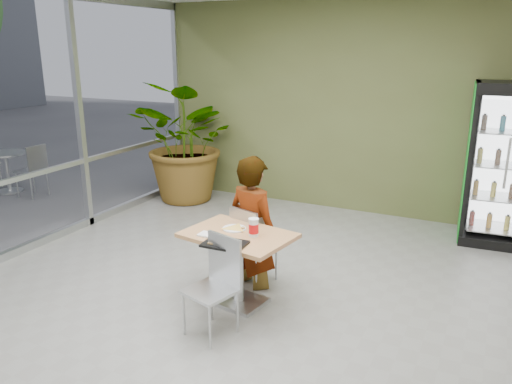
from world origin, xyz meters
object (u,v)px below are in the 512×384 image
chair_far (249,240)px  seated_woman (253,234)px  beverage_fridge (506,165)px  soda_cup (254,228)px  dining_table (238,254)px  cafeteria_tray (225,244)px  potted_plant (190,142)px  chair_near (218,277)px

chair_far → seated_woman: 0.07m
chair_far → beverage_fridge: bearing=-117.4°
seated_woman → soda_cup: bearing=133.2°
dining_table → chair_far: bearing=102.8°
cafeteria_tray → beverage_fridge: (2.26, 3.28, 0.28)m
soda_cup → potted_plant: 3.73m
chair_near → beverage_fridge: beverage_fridge is taller
soda_cup → potted_plant: potted_plant is taller
seated_woman → cafeteria_tray: size_ratio=4.44×
cafeteria_tray → potted_plant: potted_plant is taller
chair_near → seated_woman: seated_woman is taller
chair_far → chair_near: chair_near is taller
soda_cup → beverage_fridge: 3.64m
dining_table → chair_far: (-0.10, 0.44, -0.03)m
soda_cup → chair_far: bearing=121.6°
chair_far → soda_cup: (0.27, -0.43, 0.33)m
potted_plant → chair_near: bearing=-53.2°
chair_near → beverage_fridge: (2.22, 3.48, 0.52)m
chair_far → potted_plant: bearing=-29.4°
chair_far → chair_near: 0.97m
chair_far → dining_table: bearing=118.9°
soda_cup → potted_plant: size_ratio=0.09×
seated_woman → soda_cup: size_ratio=9.78×
chair_near → soda_cup: bearing=95.0°
chair_far → potted_plant: (-2.27, 2.30, 0.48)m
dining_table → potted_plant: 3.65m
soda_cup → potted_plant: bearing=132.8°
chair_far → chair_near: size_ratio=0.97×
chair_far → beverage_fridge: 3.52m
chair_near → beverage_fridge: 4.16m
dining_table → potted_plant: (-2.37, 2.74, 0.46)m
seated_woman → potted_plant: 3.25m
chair_near → beverage_fridge: bearing=72.9°
dining_table → seated_woman: 0.48m
chair_far → seated_woman: (0.03, 0.04, 0.05)m
potted_plant → beverage_fridge: bearing=2.7°
seated_woman → soda_cup: (0.24, -0.47, 0.27)m
beverage_fridge → potted_plant: bearing=178.5°
soda_cup → dining_table: bearing=-177.0°
dining_table → potted_plant: potted_plant is taller
cafeteria_tray → potted_plant: (-2.40, 3.06, 0.23)m
dining_table → cafeteria_tray: cafeteria_tray is taller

